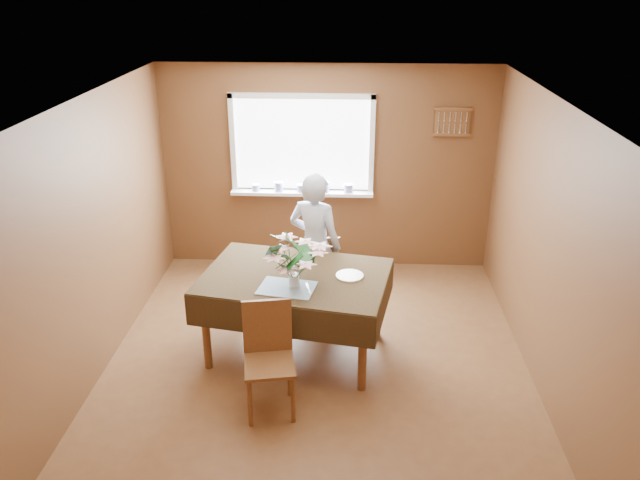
{
  "coord_description": "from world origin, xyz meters",
  "views": [
    {
      "loc": [
        0.28,
        -5.01,
        3.47
      ],
      "look_at": [
        0.0,
        0.55,
        1.05
      ],
      "focal_mm": 35.0,
      "sensor_mm": 36.0,
      "label": 1
    }
  ],
  "objects_px": {
    "dining_table": "(295,285)",
    "chair_far": "(321,268)",
    "seated_woman": "(315,245)",
    "flower_bouquet": "(294,259)",
    "chair_near": "(269,352)"
  },
  "relations": [
    {
      "from": "seated_woman",
      "to": "flower_bouquet",
      "type": "xyz_separation_m",
      "value": [
        -0.13,
        -1.01,
        0.32
      ]
    },
    {
      "from": "chair_far",
      "to": "flower_bouquet",
      "type": "relative_size",
      "value": 1.79
    },
    {
      "from": "chair_far",
      "to": "flower_bouquet",
      "type": "bearing_deg",
      "value": 73.71
    },
    {
      "from": "seated_woman",
      "to": "flower_bouquet",
      "type": "relative_size",
      "value": 3.2
    },
    {
      "from": "dining_table",
      "to": "chair_near",
      "type": "height_order",
      "value": "chair_near"
    },
    {
      "from": "dining_table",
      "to": "flower_bouquet",
      "type": "distance_m",
      "value": 0.45
    },
    {
      "from": "dining_table",
      "to": "chair_far",
      "type": "distance_m",
      "value": 0.92
    },
    {
      "from": "dining_table",
      "to": "seated_woman",
      "type": "distance_m",
      "value": 0.8
    },
    {
      "from": "dining_table",
      "to": "chair_near",
      "type": "distance_m",
      "value": 0.87
    },
    {
      "from": "seated_woman",
      "to": "flower_bouquet",
      "type": "bearing_deg",
      "value": 104.68
    },
    {
      "from": "dining_table",
      "to": "chair_near",
      "type": "relative_size",
      "value": 1.97
    },
    {
      "from": "dining_table",
      "to": "chair_far",
      "type": "height_order",
      "value": "chair_far"
    },
    {
      "from": "chair_far",
      "to": "seated_woman",
      "type": "relative_size",
      "value": 0.56
    },
    {
      "from": "chair_far",
      "to": "dining_table",
      "type": "bearing_deg",
      "value": 70.14
    },
    {
      "from": "chair_far",
      "to": "chair_near",
      "type": "xyz_separation_m",
      "value": [
        -0.36,
        -1.69,
        0.03
      ]
    }
  ]
}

